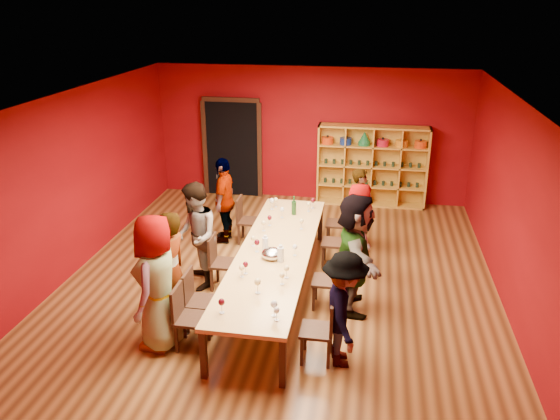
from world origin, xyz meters
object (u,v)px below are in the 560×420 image
(person_right_0, at_px, (344,310))
(person_right_2, at_px, (355,253))
(chair_person_right_4, at_px, (342,221))
(spittoon_bowl, at_px, (272,254))
(chair_person_left_0, at_px, (186,314))
(chair_person_left_4, at_px, (245,218))
(chair_person_right_3, at_px, (339,239))
(chair_person_right_0, at_px, (323,327))
(person_right_4, at_px, (360,208))
(tasting_table, at_px, (275,254))
(person_left_2, at_px, (196,236))
(chair_person_left_2, at_px, (219,259))
(person_left_1, at_px, (170,271))
(chair_person_left_1, at_px, (196,297))
(chair_person_right_2, at_px, (332,277))
(person_right_3, at_px, (358,227))
(shelving_unit, at_px, (372,162))
(person_left_0, at_px, (157,283))
(person_left_4, at_px, (224,200))
(wine_bottle, at_px, (294,207))

(person_right_0, height_order, person_right_2, person_right_2)
(chair_person_right_4, height_order, spittoon_bowl, spittoon_bowl)
(chair_person_left_0, xyz_separation_m, chair_person_left_4, (0.00, 3.41, 0.00))
(chair_person_left_4, xyz_separation_m, chair_person_right_3, (1.82, -0.69, 0.00))
(chair_person_right_0, height_order, person_right_4, person_right_4)
(tasting_table, distance_m, person_left_2, 1.29)
(tasting_table, bearing_deg, spittoon_bowl, -89.02)
(chair_person_left_2, bearing_deg, person_right_2, -7.74)
(chair_person_right_0, bearing_deg, spittoon_bowl, 124.97)
(person_right_2, bearing_deg, chair_person_left_0, 113.56)
(person_left_2, relative_size, chair_person_right_0, 1.96)
(person_right_2, distance_m, chair_person_right_3, 1.48)
(person_left_1, distance_m, person_right_2, 2.65)
(person_left_2, bearing_deg, person_left_1, -21.77)
(chair_person_left_1, bearing_deg, person_right_2, 22.69)
(chair_person_right_2, relative_size, person_right_3, 0.58)
(shelving_unit, xyz_separation_m, person_right_0, (-0.24, -5.87, -0.21))
(chair_person_left_0, relative_size, person_left_0, 0.48)
(person_left_2, relative_size, person_right_4, 1.15)
(chair_person_right_3, distance_m, spittoon_bowl, 1.70)
(chair_person_right_3, bearing_deg, chair_person_left_0, -123.82)
(chair_person_right_3, bearing_deg, person_right_0, -84.73)
(person_right_3, bearing_deg, person_left_0, 120.12)
(person_left_0, bearing_deg, shelving_unit, 157.00)
(person_left_1, distance_m, person_left_2, 1.18)
(chair_person_right_0, height_order, person_right_2, person_right_2)
(chair_person_left_2, distance_m, spittoon_bowl, 1.02)
(chair_person_left_4, xyz_separation_m, chair_person_right_4, (1.82, 0.17, 0.00))
(person_right_4, height_order, spittoon_bowl, person_right_4)
(person_left_1, height_order, person_left_4, person_left_1)
(chair_person_left_2, height_order, person_right_4, person_right_4)
(person_left_2, xyz_separation_m, chair_person_right_4, (2.19, 1.95, -0.38))
(person_left_0, bearing_deg, chair_person_left_0, 91.36)
(chair_person_right_0, bearing_deg, chair_person_left_2, 138.54)
(shelving_unit, height_order, person_right_3, shelving_unit)
(chair_person_left_4, xyz_separation_m, wine_bottle, (0.98, -0.30, 0.39))
(chair_person_left_2, xyz_separation_m, person_right_3, (2.14, 1.09, 0.27))
(person_left_2, bearing_deg, chair_person_right_2, 59.84)
(person_right_2, height_order, person_right_3, person_right_2)
(chair_person_left_0, height_order, chair_person_right_2, same)
(shelving_unit, relative_size, chair_person_left_4, 2.70)
(person_left_1, bearing_deg, spittoon_bowl, 142.86)
(person_right_2, bearing_deg, person_right_0, 168.63)
(tasting_table, distance_m, person_right_2, 1.27)
(chair_person_left_0, distance_m, chair_person_right_3, 3.27)
(person_right_4, bearing_deg, wine_bottle, 127.45)
(tasting_table, relative_size, chair_person_right_3, 5.06)
(shelving_unit, distance_m, person_right_0, 5.88)
(chair_person_left_4, height_order, chair_person_right_3, same)
(chair_person_right_0, bearing_deg, chair_person_left_0, -179.43)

